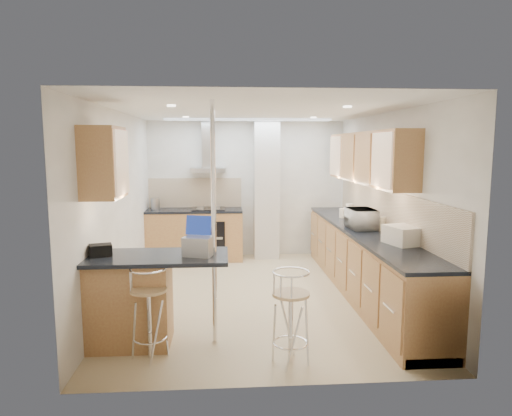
{
  "coord_description": "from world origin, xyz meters",
  "views": [
    {
      "loc": [
        -0.43,
        -6.04,
        2.05
      ],
      "look_at": [
        0.02,
        0.2,
        1.19
      ],
      "focal_mm": 32.0,
      "sensor_mm": 36.0,
      "label": 1
    }
  ],
  "objects": [
    {
      "name": "ground",
      "position": [
        0.0,
        0.0,
        0.0
      ],
      "size": [
        4.8,
        4.8,
        0.0
      ],
      "primitive_type": "plane",
      "color": "#CFB78A",
      "rests_on": "ground"
    },
    {
      "name": "room_shell",
      "position": [
        0.32,
        0.38,
        1.54
      ],
      "size": [
        3.64,
        4.84,
        2.51
      ],
      "color": "beige",
      "rests_on": "ground"
    },
    {
      "name": "right_counter",
      "position": [
        1.5,
        0.0,
        0.46
      ],
      "size": [
        0.63,
        4.4,
        0.92
      ],
      "color": "#A36841",
      "rests_on": "ground"
    },
    {
      "name": "back_counter",
      "position": [
        -0.95,
        2.1,
        0.46
      ],
      "size": [
        1.7,
        0.63,
        0.92
      ],
      "color": "#A36841",
      "rests_on": "ground"
    },
    {
      "name": "peninsula",
      "position": [
        -1.12,
        -1.45,
        0.48
      ],
      "size": [
        1.47,
        0.72,
        0.94
      ],
      "color": "#A36841",
      "rests_on": "ground"
    },
    {
      "name": "microwave",
      "position": [
        1.45,
        -0.02,
        1.06
      ],
      "size": [
        0.37,
        0.52,
        0.27
      ],
      "primitive_type": "imported",
      "rotation": [
        0.0,
        0.0,
        1.63
      ],
      "color": "silver",
      "rests_on": "right_counter"
    },
    {
      "name": "laptop",
      "position": [
        -0.69,
        -1.49,
        1.04
      ],
      "size": [
        0.34,
        0.29,
        0.2
      ],
      "primitive_type": "cube",
      "rotation": [
        0.0,
        0.0,
        -0.3
      ],
      "color": "#A2A5AA",
      "rests_on": "peninsula"
    },
    {
      "name": "bag",
      "position": [
        -1.68,
        -1.43,
        1.0
      ],
      "size": [
        0.26,
        0.22,
        0.12
      ],
      "primitive_type": "cube",
      "rotation": [
        0.0,
        0.0,
        0.32
      ],
      "color": "black",
      "rests_on": "peninsula"
    },
    {
      "name": "bar_stool_near",
      "position": [
        -1.15,
        -1.77,
        0.45
      ],
      "size": [
        0.45,
        0.45,
        0.91
      ],
      "primitive_type": null,
      "rotation": [
        0.0,
        0.0,
        -0.23
      ],
      "color": "tan",
      "rests_on": "ground"
    },
    {
      "name": "bar_stool_end",
      "position": [
        0.19,
        -1.99,
        0.45
      ],
      "size": [
        0.52,
        0.52,
        0.91
      ],
      "primitive_type": null,
      "rotation": [
        0.0,
        0.0,
        0.84
      ],
      "color": "tan",
      "rests_on": "ground"
    },
    {
      "name": "jar_a",
      "position": [
        1.67,
        1.36,
        1.0
      ],
      "size": [
        0.15,
        0.15,
        0.17
      ],
      "primitive_type": "cylinder",
      "rotation": [
        0.0,
        0.0,
        -0.36
      ],
      "color": "white",
      "rests_on": "right_counter"
    },
    {
      "name": "jar_b",
      "position": [
        1.45,
        0.97,
        0.99
      ],
      "size": [
        0.14,
        0.14,
        0.15
      ],
      "primitive_type": "cylinder",
      "rotation": [
        0.0,
        0.0,
        0.33
      ],
      "color": "white",
      "rests_on": "right_counter"
    },
    {
      "name": "jar_c",
      "position": [
        1.67,
        -0.15,
        1.01
      ],
      "size": [
        0.17,
        0.17,
        0.18
      ],
      "primitive_type": "cylinder",
      "rotation": [
        0.0,
        0.0,
        -0.3
      ],
      "color": "beige",
      "rests_on": "right_counter"
    },
    {
      "name": "jar_d",
      "position": [
        1.61,
        -0.68,
        0.99
      ],
      "size": [
        0.13,
        0.13,
        0.13
      ],
      "primitive_type": "cylinder",
      "rotation": [
        0.0,
        0.0,
        -0.37
      ],
      "color": "silver",
      "rests_on": "right_counter"
    },
    {
      "name": "bread_bin",
      "position": [
        1.63,
        -1.01,
        1.03
      ],
      "size": [
        0.41,
        0.47,
        0.21
      ],
      "primitive_type": "cube",
      "rotation": [
        0.0,
        0.0,
        0.28
      ],
      "color": "white",
      "rests_on": "right_counter"
    },
    {
      "name": "kettle",
      "position": [
        -1.65,
        2.16,
        1.02
      ],
      "size": [
        0.16,
        0.16,
        0.2
      ],
      "primitive_type": "cylinder",
      "color": "#A7A9AC",
      "rests_on": "back_counter"
    }
  ]
}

